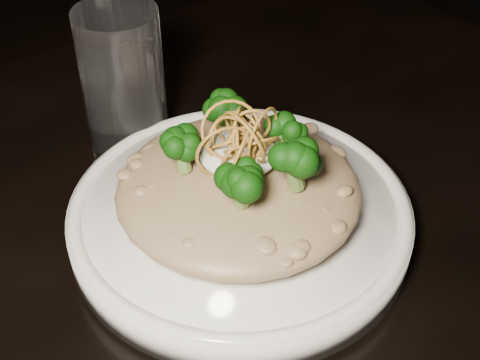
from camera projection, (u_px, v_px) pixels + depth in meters
name	position (u px, v px, depth m)	size (l,w,h in m)	color
plate	(240.00, 218.00, 0.55)	(0.28, 0.28, 0.03)	white
risotto	(238.00, 189.00, 0.52)	(0.19, 0.19, 0.04)	brown
broccoli	(240.00, 147.00, 0.49)	(0.12, 0.12, 0.04)	black
cheese	(239.00, 153.00, 0.51)	(0.06, 0.06, 0.02)	white
shallots	(240.00, 130.00, 0.49)	(0.05, 0.05, 0.04)	brown
drinking_glass	(123.00, 79.00, 0.61)	(0.08, 0.08, 0.13)	white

